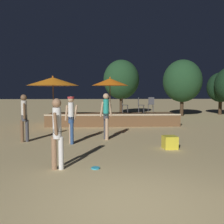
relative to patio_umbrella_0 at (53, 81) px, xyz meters
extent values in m
plane|color=tan|center=(3.13, -9.96, -2.53)|extent=(120.00, 120.00, 0.00)
cube|color=brown|center=(3.34, 0.82, -2.21)|extent=(7.59, 2.36, 0.64)
cube|color=#CCB793|center=(3.34, -0.32, -1.85)|extent=(7.59, 0.12, 0.08)
cylinder|color=brown|center=(0.00, 0.00, -1.38)|extent=(0.05, 0.05, 2.30)
cone|color=orange|center=(0.00, 0.00, 0.00)|extent=(2.85, 2.85, 0.46)
sphere|color=orange|center=(0.00, 0.00, 0.27)|extent=(0.08, 0.08, 0.08)
cylinder|color=brown|center=(3.17, -0.13, -1.38)|extent=(0.05, 0.05, 2.30)
cone|color=orange|center=(3.17, -0.13, -0.02)|extent=(2.04, 2.04, 0.40)
sphere|color=orange|center=(3.17, -0.13, 0.22)|extent=(0.08, 0.08, 0.08)
cube|color=yellow|center=(5.05, -5.66, -2.31)|extent=(0.50, 0.50, 0.44)
cylinder|color=#3F3F47|center=(2.84, -3.83, -2.09)|extent=(0.13, 0.13, 0.88)
cylinder|color=tan|center=(2.91, -4.00, -2.09)|extent=(0.13, 0.13, 0.88)
cylinder|color=#3F3F47|center=(2.87, -3.92, -1.57)|extent=(0.23, 0.23, 0.24)
cylinder|color=teal|center=(2.87, -3.92, -1.21)|extent=(0.23, 0.23, 0.68)
cylinder|color=tan|center=(2.70, -3.98, -1.27)|extent=(0.19, 0.13, 0.61)
cylinder|color=tan|center=(3.05, -3.85, -1.27)|extent=(0.18, 0.13, 0.61)
sphere|color=tan|center=(2.87, -3.92, -0.75)|extent=(0.24, 0.24, 0.24)
cylinder|color=#997051|center=(1.48, -7.82, -2.11)|extent=(0.13, 0.13, 0.84)
cylinder|color=white|center=(1.65, -7.83, -2.11)|extent=(0.13, 0.13, 0.84)
cylinder|color=white|center=(1.57, -7.83, -1.61)|extent=(0.22, 0.22, 0.24)
cylinder|color=white|center=(1.57, -7.83, -1.27)|extent=(0.22, 0.22, 0.64)
cylinder|color=#997051|center=(1.56, -8.00, -1.34)|extent=(0.09, 0.23, 0.57)
cylinder|color=#997051|center=(1.57, -7.65, -1.34)|extent=(0.08, 0.10, 0.57)
sphere|color=#997051|center=(1.57, -7.83, -0.84)|extent=(0.23, 0.23, 0.23)
cylinder|color=#3F3F47|center=(-0.24, -4.24, -2.10)|extent=(0.13, 0.13, 0.86)
cylinder|color=brown|center=(-0.41, -4.30, -2.10)|extent=(0.13, 0.13, 0.86)
cylinder|color=#3F3F47|center=(-0.32, -4.27, -1.58)|extent=(0.22, 0.22, 0.24)
cylinder|color=beige|center=(-0.32, -4.27, -1.23)|extent=(0.22, 0.22, 0.66)
cylinder|color=brown|center=(-0.38, -4.10, -1.30)|extent=(0.13, 0.20, 0.59)
cylinder|color=brown|center=(-0.27, -4.44, -1.30)|extent=(0.11, 0.13, 0.59)
sphere|color=brown|center=(-0.32, -4.27, -0.78)|extent=(0.24, 0.24, 0.24)
cylinder|color=#2D4C7F|center=(1.58, -4.79, -2.11)|extent=(0.13, 0.13, 0.83)
cylinder|color=tan|center=(1.51, -4.62, -2.11)|extent=(0.13, 0.13, 0.83)
cylinder|color=#2D4C7F|center=(1.54, -4.70, -1.62)|extent=(0.21, 0.21, 0.24)
cylinder|color=white|center=(1.54, -4.70, -1.28)|extent=(0.21, 0.21, 0.64)
cylinder|color=tan|center=(1.71, -4.64, -1.35)|extent=(0.20, 0.14, 0.57)
cylinder|color=tan|center=(1.38, -4.77, -1.35)|extent=(0.16, 0.12, 0.57)
sphere|color=tan|center=(1.54, -4.70, -0.85)|extent=(0.23, 0.23, 0.23)
cylinder|color=#B22D33|center=(1.54, -4.70, -0.78)|extent=(0.25, 0.25, 0.07)
cylinder|color=#47474C|center=(3.30, 1.40, -1.59)|extent=(0.02, 0.02, 0.45)
cylinder|color=#47474C|center=(3.07, 1.60, -1.59)|extent=(0.02, 0.02, 0.45)
cylinder|color=#47474C|center=(3.10, 1.17, -1.59)|extent=(0.02, 0.02, 0.45)
cylinder|color=#47474C|center=(2.87, 1.37, -1.59)|extent=(0.02, 0.02, 0.45)
cylinder|color=#47474C|center=(3.09, 1.38, -1.36)|extent=(0.40, 0.40, 0.02)
cube|color=#47474C|center=(2.97, 1.26, -1.14)|extent=(0.29, 0.26, 0.45)
cylinder|color=#47474C|center=(5.19, 0.37, -1.59)|extent=(0.02, 0.02, 0.45)
cylinder|color=#47474C|center=(5.21, 0.67, -1.59)|extent=(0.02, 0.02, 0.45)
cylinder|color=#47474C|center=(4.89, 0.40, -1.59)|extent=(0.02, 0.02, 0.45)
cylinder|color=#47474C|center=(4.91, 0.70, -1.59)|extent=(0.02, 0.02, 0.45)
cylinder|color=#47474C|center=(5.05, 0.54, -1.36)|extent=(0.40, 0.40, 0.02)
cube|color=#47474C|center=(4.88, 0.55, -1.14)|extent=(0.06, 0.36, 0.45)
cylinder|color=#47474C|center=(4.25, 0.45, -1.59)|extent=(0.02, 0.02, 0.45)
cylinder|color=#47474C|center=(4.25, 0.75, -1.59)|extent=(0.02, 0.02, 0.45)
cylinder|color=#47474C|center=(3.95, 0.46, -1.59)|extent=(0.02, 0.02, 0.45)
cylinder|color=#47474C|center=(3.95, 0.76, -1.59)|extent=(0.02, 0.02, 0.45)
cylinder|color=#47474C|center=(4.10, 0.61, -1.36)|extent=(0.40, 0.40, 0.02)
cube|color=#47474C|center=(3.93, 0.61, -1.14)|extent=(0.03, 0.36, 0.45)
cylinder|color=#47474C|center=(5.95, 1.54, -1.59)|extent=(0.02, 0.02, 0.45)
cylinder|color=#47474C|center=(5.65, 1.55, -1.59)|extent=(0.02, 0.02, 0.45)
cylinder|color=#47474C|center=(5.94, 1.24, -1.59)|extent=(0.02, 0.02, 0.45)
cylinder|color=#47474C|center=(5.64, 1.25, -1.59)|extent=(0.02, 0.02, 0.45)
cylinder|color=#47474C|center=(5.79, 1.40, -1.36)|extent=(0.40, 0.40, 0.02)
cube|color=#47474C|center=(5.79, 1.23, -1.14)|extent=(0.36, 0.04, 0.45)
cylinder|color=#33B2D8|center=(2.52, -7.81, -2.51)|extent=(0.22, 0.22, 0.03)
cylinder|color=#3D2B1C|center=(12.87, 6.79, -1.88)|extent=(0.28, 0.28, 1.30)
ellipsoid|color=black|center=(12.87, 6.79, -0.20)|extent=(2.29, 2.29, 2.52)
cylinder|color=#3D2B1C|center=(4.41, 7.26, -1.72)|extent=(0.28, 0.28, 1.62)
ellipsoid|color=#1E4223|center=(4.41, 7.26, 0.45)|extent=(3.03, 3.03, 3.33)
cylinder|color=#3D2B1C|center=(9.18, 5.69, -1.81)|extent=(0.28, 0.28, 1.43)
ellipsoid|color=#1E4223|center=(9.18, 5.69, 0.28)|extent=(3.07, 3.07, 3.37)
camera|label=1|loc=(2.67, -14.08, -0.55)|focal=40.00mm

